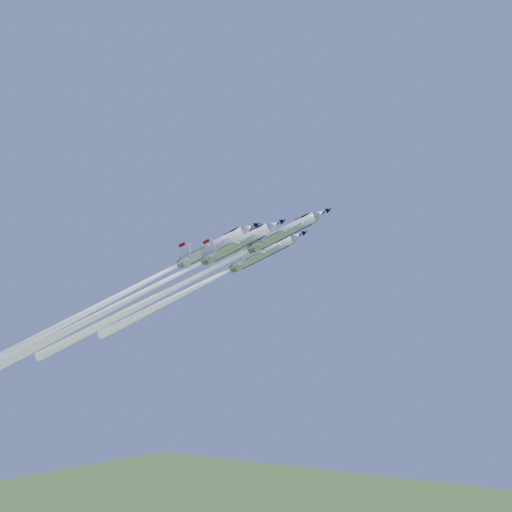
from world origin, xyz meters
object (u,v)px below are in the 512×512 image
Objects in this scene: jet_lead at (183,284)px; jet_left at (205,282)px; jet_slot at (102,304)px; jet_right at (127,300)px.

jet_lead is 10.26m from jet_left.
jet_left is at bearing 114.17° from jet_slot.
jet_slot is (-17.25, -4.06, -3.16)m from jet_lead.
jet_lead is at bearing 100.40° from jet_right.
jet_right is 0.94× the size of jet_slot.
jet_lead is 0.85× the size of jet_slot.
jet_slot reaches higher than jet_right.
jet_lead is 18.00m from jet_slot.
jet_right is (-6.39, -14.95, -4.70)m from jet_left.
jet_left is 0.72× the size of jet_right.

